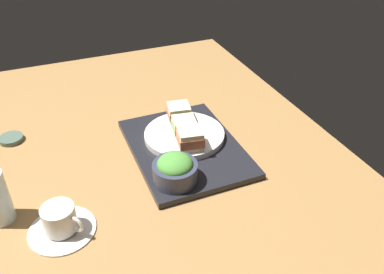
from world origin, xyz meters
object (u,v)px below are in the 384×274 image
(sandwich_near, at_px, (190,139))
(small_sauce_dish, at_px, (11,139))
(sandwich_middle, at_px, (184,126))
(sandwich_far, at_px, (179,113))
(salad_bowl, at_px, (175,169))
(sandwich_plate, at_px, (184,135))
(coffee_cup, at_px, (61,222))

(sandwich_near, distance_m, small_sauce_dish, 0.53)
(sandwich_middle, xyz_separation_m, sandwich_far, (0.07, -0.01, 0.00))
(sandwich_near, relative_size, sandwich_middle, 1.00)
(salad_bowl, bearing_deg, sandwich_far, -23.05)
(sandwich_plate, xyz_separation_m, small_sauce_dish, (0.20, 0.46, -0.02))
(small_sauce_dish, bearing_deg, sandwich_near, -121.11)
(sandwich_near, bearing_deg, sandwich_far, -8.63)
(sandwich_plate, height_order, sandwich_near, sandwich_near)
(sandwich_middle, bearing_deg, sandwich_far, -8.63)
(sandwich_plate, relative_size, coffee_cup, 1.54)
(salad_bowl, relative_size, small_sauce_dish, 1.65)
(sandwich_plate, height_order, sandwich_far, sandwich_far)
(sandwich_middle, distance_m, coffee_cup, 0.43)
(sandwich_far, bearing_deg, sandwich_plate, 171.37)
(sandwich_near, xyz_separation_m, coffee_cup, (-0.14, 0.36, -0.04))
(sandwich_plate, height_order, coffee_cup, coffee_cup)
(sandwich_near, bearing_deg, sandwich_plate, -8.63)
(sandwich_plate, xyz_separation_m, salad_bowl, (-0.16, 0.09, 0.03))
(salad_bowl, height_order, coffee_cup, salad_bowl)
(coffee_cup, relative_size, small_sauce_dish, 2.19)
(sandwich_near, relative_size, coffee_cup, 0.52)
(sandwich_far, relative_size, salad_bowl, 0.68)
(small_sauce_dish, bearing_deg, sandwich_far, -105.65)
(coffee_cup, bearing_deg, small_sauce_dish, 12.35)
(sandwich_middle, xyz_separation_m, salad_bowl, (-0.16, 0.09, -0.01))
(coffee_cup, bearing_deg, sandwich_near, -68.91)
(sandwich_middle, height_order, small_sauce_dish, sandwich_middle)
(sandwich_near, distance_m, sandwich_middle, 0.07)
(sandwich_plate, bearing_deg, sandwich_middle, 180.00)
(sandwich_near, bearing_deg, salad_bowl, 140.31)
(salad_bowl, bearing_deg, small_sauce_dish, 45.43)
(sandwich_far, distance_m, small_sauce_dish, 0.49)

